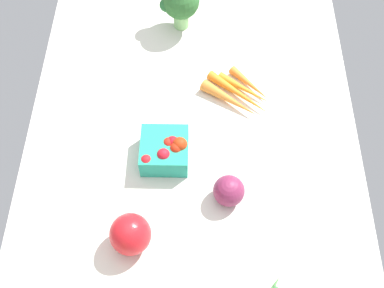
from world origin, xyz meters
The scene contains 6 objects.
tablecloth centered at (0.00, 0.00, 1.00)cm, with size 104.00×76.00×2.00cm, color silver.
carrot_bunch centered at (14.86, -10.80, 3.23)cm, with size 15.86×17.25×2.88cm.
red_onion_center centered at (-12.00, -7.84, 5.32)cm, with size 6.65×6.65×6.65cm, color #7E274A.
broccoli_head centered at (38.42, 4.00, 10.45)cm, with size 9.54×10.75×13.43cm.
bell_pepper_red centered at (-22.22, 11.60, 6.47)cm, with size 8.20×8.20×8.94cm, color red.
berry_basket centered at (-2.42, 5.75, 5.22)cm, with size 10.33×10.33×7.00cm.
Camera 1 is at (-55.18, -0.98, 95.43)cm, focal length 44.94 mm.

